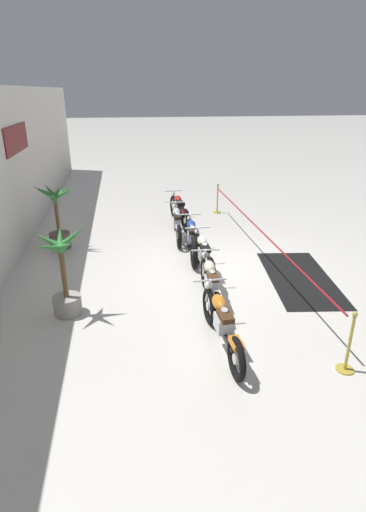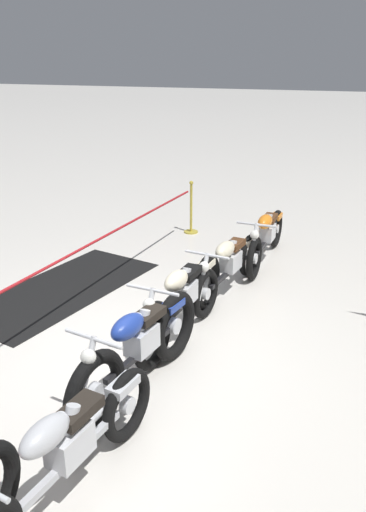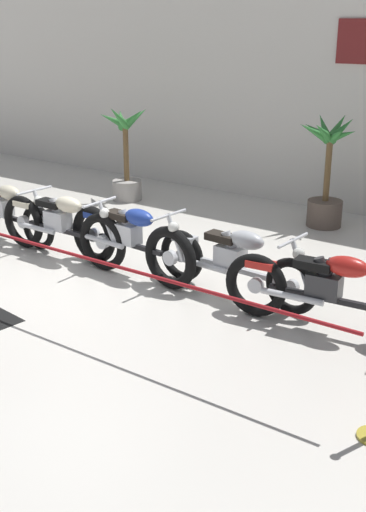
# 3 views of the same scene
# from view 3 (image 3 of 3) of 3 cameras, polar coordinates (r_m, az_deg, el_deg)

# --- Properties ---
(ground_plane) EXTENTS (120.00, 120.00, 0.00)m
(ground_plane) POSITION_cam_3_polar(r_m,az_deg,el_deg) (8.62, -10.02, -1.79)
(ground_plane) COLOR silver
(back_wall) EXTENTS (28.00, 0.29, 4.20)m
(back_wall) POSITION_cam_3_polar(r_m,az_deg,el_deg) (12.18, 7.26, 14.92)
(back_wall) COLOR silver
(back_wall) RESTS_ON ground
(motorcycle_cream_1) EXTENTS (2.28, 0.62, 0.91)m
(motorcycle_cream_1) POSITION_cam_3_polar(r_m,az_deg,el_deg) (10.23, -15.62, 3.99)
(motorcycle_cream_1) COLOR black
(motorcycle_cream_1) RESTS_ON ground
(motorcycle_cream_2) EXTENTS (2.36, 0.62, 0.97)m
(motorcycle_cream_2) POSITION_cam_3_polar(r_m,az_deg,el_deg) (9.16, -10.79, 2.69)
(motorcycle_cream_2) COLOR black
(motorcycle_cream_2) RESTS_ON ground
(motorcycle_blue_3) EXTENTS (2.23, 0.62, 0.98)m
(motorcycle_blue_3) POSITION_cam_3_polar(r_m,az_deg,el_deg) (8.41, -4.73, 1.42)
(motorcycle_blue_3) COLOR black
(motorcycle_blue_3) RESTS_ON ground
(motorcycle_silver_4) EXTENTS (2.30, 0.62, 0.92)m
(motorcycle_silver_4) POSITION_cam_3_polar(r_m,az_deg,el_deg) (7.75, 4.57, -0.46)
(motorcycle_silver_4) COLOR black
(motorcycle_silver_4) RESTS_ON ground
(motorcycle_red_5) EXTENTS (2.41, 0.63, 0.95)m
(motorcycle_red_5) POSITION_cam_3_polar(r_m,az_deg,el_deg) (6.98, 12.83, -3.18)
(motorcycle_red_5) COLOR black
(motorcycle_red_5) RESTS_ON ground
(potted_palm_left_of_row) EXTENTS (1.01, 1.13, 1.84)m
(potted_palm_left_of_row) POSITION_cam_3_polar(r_m,az_deg,el_deg) (10.64, 12.63, 6.91)
(potted_palm_left_of_row) COLOR brown
(potted_palm_left_of_row) RESTS_ON ground
(potted_palm_right_of_row) EXTENTS (0.92, 1.01, 1.83)m
(potted_palm_right_of_row) POSITION_cam_3_polar(r_m,az_deg,el_deg) (12.07, -5.09, 8.32)
(potted_palm_right_of_row) COLOR gray
(potted_palm_right_of_row) RESTS_ON ground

